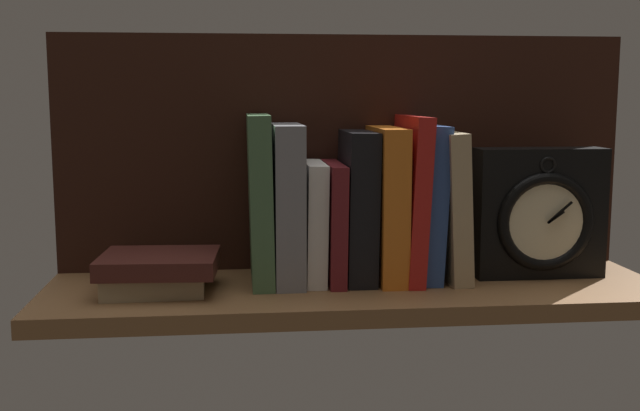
{
  "coord_description": "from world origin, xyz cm",
  "views": [
    {
      "loc": [
        -16.4,
        -105.5,
        26.68
      ],
      "look_at": [
        -4.62,
        3.68,
        10.94
      ],
      "focal_mm": 43.29,
      "sensor_mm": 36.0,
      "label": 1
    }
  ],
  "objects_px": {
    "book_orange_pandolfini": "(387,204)",
    "book_gray_chess": "(288,203)",
    "book_maroon_dawkins": "(333,222)",
    "book_black_skeptic": "(358,206)",
    "book_white_catcher": "(314,222)",
    "book_tan_shortstories": "(448,205)",
    "book_stack_side": "(157,271)",
    "book_blue_modern": "(428,202)",
    "framed_clock": "(540,214)",
    "book_red_requiem": "(410,198)",
    "book_green_romantic": "(260,199)"
  },
  "relations": [
    {
      "from": "book_stack_side",
      "to": "book_blue_modern",
      "type": "bearing_deg",
      "value": 6.88
    },
    {
      "from": "book_blue_modern",
      "to": "book_green_romantic",
      "type": "bearing_deg",
      "value": 180.0
    },
    {
      "from": "book_blue_modern",
      "to": "framed_clock",
      "type": "relative_size",
      "value": 1.18
    },
    {
      "from": "book_gray_chess",
      "to": "book_orange_pandolfini",
      "type": "height_order",
      "value": "book_gray_chess"
    },
    {
      "from": "book_orange_pandolfini",
      "to": "book_maroon_dawkins",
      "type": "bearing_deg",
      "value": 180.0
    },
    {
      "from": "book_red_requiem",
      "to": "book_stack_side",
      "type": "bearing_deg",
      "value": -172.6
    },
    {
      "from": "book_black_skeptic",
      "to": "book_stack_side",
      "type": "relative_size",
      "value": 1.32
    },
    {
      "from": "book_maroon_dawkins",
      "to": "book_tan_shortstories",
      "type": "bearing_deg",
      "value": 0.0
    },
    {
      "from": "book_maroon_dawkins",
      "to": "book_blue_modern",
      "type": "xyz_separation_m",
      "value": [
        0.14,
        0.0,
        0.03
      ]
    },
    {
      "from": "book_black_skeptic",
      "to": "book_blue_modern",
      "type": "height_order",
      "value": "book_blue_modern"
    },
    {
      "from": "book_red_requiem",
      "to": "framed_clock",
      "type": "xyz_separation_m",
      "value": [
        0.19,
        -0.01,
        -0.03
      ]
    },
    {
      "from": "book_gray_chess",
      "to": "book_red_requiem",
      "type": "height_order",
      "value": "book_red_requiem"
    },
    {
      "from": "book_red_requiem",
      "to": "framed_clock",
      "type": "relative_size",
      "value": 1.25
    },
    {
      "from": "book_black_skeptic",
      "to": "framed_clock",
      "type": "height_order",
      "value": "book_black_skeptic"
    },
    {
      "from": "book_white_catcher",
      "to": "book_tan_shortstories",
      "type": "bearing_deg",
      "value": 0.0
    },
    {
      "from": "book_maroon_dawkins",
      "to": "book_stack_side",
      "type": "relative_size",
      "value": 1.04
    },
    {
      "from": "book_tan_shortstories",
      "to": "framed_clock",
      "type": "relative_size",
      "value": 1.13
    },
    {
      "from": "book_gray_chess",
      "to": "book_white_catcher",
      "type": "bearing_deg",
      "value": 0.0
    },
    {
      "from": "book_green_romantic",
      "to": "book_gray_chess",
      "type": "xyz_separation_m",
      "value": [
        0.04,
        0.0,
        -0.01
      ]
    },
    {
      "from": "framed_clock",
      "to": "book_green_romantic",
      "type": "bearing_deg",
      "value": 177.93
    },
    {
      "from": "book_orange_pandolfini",
      "to": "framed_clock",
      "type": "height_order",
      "value": "book_orange_pandolfini"
    },
    {
      "from": "book_gray_chess",
      "to": "book_maroon_dawkins",
      "type": "distance_m",
      "value": 0.07
    },
    {
      "from": "book_stack_side",
      "to": "book_maroon_dawkins",
      "type": "bearing_deg",
      "value": 10.67
    },
    {
      "from": "book_tan_shortstories",
      "to": "framed_clock",
      "type": "height_order",
      "value": "book_tan_shortstories"
    },
    {
      "from": "book_stack_side",
      "to": "book_white_catcher",
      "type": "bearing_deg",
      "value": 12.02
    },
    {
      "from": "book_gray_chess",
      "to": "book_stack_side",
      "type": "distance_m",
      "value": 0.21
    },
    {
      "from": "book_black_skeptic",
      "to": "book_white_catcher",
      "type": "bearing_deg",
      "value": 180.0
    },
    {
      "from": "book_white_catcher",
      "to": "book_tan_shortstories",
      "type": "xyz_separation_m",
      "value": [
        0.2,
        0.0,
        0.02
      ]
    },
    {
      "from": "book_maroon_dawkins",
      "to": "book_blue_modern",
      "type": "height_order",
      "value": "book_blue_modern"
    },
    {
      "from": "book_red_requiem",
      "to": "book_blue_modern",
      "type": "relative_size",
      "value": 1.06
    },
    {
      "from": "book_blue_modern",
      "to": "book_stack_side",
      "type": "relative_size",
      "value": 1.37
    },
    {
      "from": "book_maroon_dawkins",
      "to": "book_orange_pandolfini",
      "type": "distance_m",
      "value": 0.08
    },
    {
      "from": "book_blue_modern",
      "to": "book_white_catcher",
      "type": "bearing_deg",
      "value": 180.0
    },
    {
      "from": "book_black_skeptic",
      "to": "book_orange_pandolfini",
      "type": "bearing_deg",
      "value": 0.0
    },
    {
      "from": "book_gray_chess",
      "to": "book_tan_shortstories",
      "type": "height_order",
      "value": "book_gray_chess"
    },
    {
      "from": "book_gray_chess",
      "to": "book_orange_pandolfini",
      "type": "bearing_deg",
      "value": 0.0
    },
    {
      "from": "book_red_requiem",
      "to": "book_green_romantic",
      "type": "bearing_deg",
      "value": 180.0
    },
    {
      "from": "book_tan_shortstories",
      "to": "book_black_skeptic",
      "type": "bearing_deg",
      "value": 180.0
    },
    {
      "from": "book_orange_pandolfini",
      "to": "framed_clock",
      "type": "relative_size",
      "value": 1.16
    },
    {
      "from": "book_white_catcher",
      "to": "book_maroon_dawkins",
      "type": "distance_m",
      "value": 0.03
    },
    {
      "from": "book_gray_chess",
      "to": "book_white_catcher",
      "type": "relative_size",
      "value": 1.32
    },
    {
      "from": "book_gray_chess",
      "to": "book_white_catcher",
      "type": "distance_m",
      "value": 0.05
    },
    {
      "from": "book_white_catcher",
      "to": "book_blue_modern",
      "type": "relative_size",
      "value": 0.76
    },
    {
      "from": "book_orange_pandolfini",
      "to": "book_blue_modern",
      "type": "distance_m",
      "value": 0.06
    },
    {
      "from": "book_gray_chess",
      "to": "book_blue_modern",
      "type": "relative_size",
      "value": 1.01
    },
    {
      "from": "book_orange_pandolfini",
      "to": "book_gray_chess",
      "type": "bearing_deg",
      "value": 180.0
    },
    {
      "from": "book_green_romantic",
      "to": "book_maroon_dawkins",
      "type": "height_order",
      "value": "book_green_romantic"
    },
    {
      "from": "book_orange_pandolfini",
      "to": "book_stack_side",
      "type": "xyz_separation_m",
      "value": [
        -0.33,
        -0.05,
        -0.08
      ]
    },
    {
      "from": "book_red_requiem",
      "to": "book_blue_modern",
      "type": "height_order",
      "value": "book_red_requiem"
    },
    {
      "from": "book_black_skeptic",
      "to": "book_blue_modern",
      "type": "bearing_deg",
      "value": 0.0
    }
  ]
}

